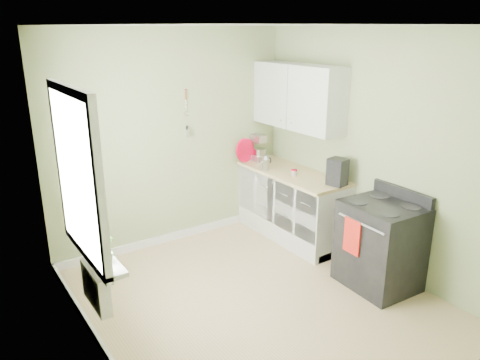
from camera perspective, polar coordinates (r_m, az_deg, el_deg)
floor at (r=4.99m, az=2.02°, el=-14.51°), size 3.20×3.60×0.02m
ceiling at (r=4.20m, az=2.45°, el=18.48°), size 3.20×3.60×0.02m
wall_back at (r=5.91m, az=-8.28°, el=4.93°), size 3.20×0.02×2.70m
wall_left at (r=3.74m, az=-18.12°, el=-3.73°), size 0.02×3.60×2.70m
wall_right at (r=5.49m, az=15.91°, el=3.38°), size 0.02×3.60×2.70m
base_cabinets at (r=6.22m, az=6.31°, el=-3.15°), size 0.60×1.60×0.87m
countertop at (r=6.06m, az=6.38°, el=0.84°), size 0.64×1.60×0.04m
upper_cabinets at (r=6.01m, az=7.07°, el=10.06°), size 0.35×1.40×0.80m
window at (r=3.96m, az=-19.29°, el=0.42°), size 0.06×1.14×1.44m
window_sill at (r=4.21m, az=-17.38°, el=-8.11°), size 0.18×1.14×0.04m
radiator at (r=4.32m, az=-17.15°, el=-12.39°), size 0.12×0.50×0.35m
wall_utensils at (r=5.93m, az=-6.50°, el=7.16°), size 0.02×0.14×0.58m
stove at (r=5.25m, az=16.72°, el=-7.56°), size 0.71×0.80×1.06m
stand_mixer at (r=6.55m, az=2.00°, el=3.99°), size 0.21×0.35×0.40m
kettle at (r=6.08m, az=3.12°, el=2.10°), size 0.19×0.11×0.19m
coffee_maker at (r=5.59m, az=11.77°, el=0.89°), size 0.22×0.23×0.32m
red_tray at (r=6.42m, az=0.63°, el=3.66°), size 0.34×0.12×0.33m
jar at (r=5.87m, az=6.61°, el=0.89°), size 0.07×0.07×0.08m
plant_a at (r=3.85m, az=-15.93°, el=-7.72°), size 0.18×0.20×0.31m
plant_b at (r=4.05m, az=-16.98°, el=-6.62°), size 0.20×0.20×0.29m
plant_c at (r=4.35m, az=-18.37°, el=-4.98°), size 0.16×0.16×0.29m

